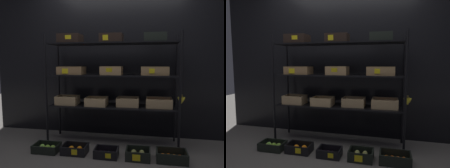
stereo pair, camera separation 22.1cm
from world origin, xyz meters
TOP-DOWN VIEW (x-y plane):
  - ground_plane at (0.00, 0.00)m, footprint 10.00×10.00m
  - storefront_wall at (0.00, 0.41)m, footprint 4.26×0.12m
  - display_rack at (0.00, -0.01)m, footprint 1.97×0.46m
  - crate_ground_apple_green at (-0.82, -0.46)m, footprint 0.34×0.22m
  - crate_ground_orange at (-0.43, -0.44)m, footprint 0.33×0.23m
  - crate_ground_plum at (0.01, -0.47)m, footprint 0.30×0.21m
  - crate_ground_pear at (0.41, -0.45)m, footprint 0.30×0.23m
  - crate_ground_tangerine at (0.82, -0.44)m, footprint 0.37×0.24m

SIDE VIEW (x-z plane):
  - ground_plane at x=0.00m, z-range 0.00..0.00m
  - crate_ground_plum at x=0.01m, z-range -0.02..0.10m
  - crate_ground_apple_green at x=-0.82m, z-range -0.01..0.10m
  - crate_ground_orange at x=-0.43m, z-range -0.01..0.11m
  - crate_ground_tangerine at x=0.82m, z-range -0.02..0.11m
  - crate_ground_pear at x=0.41m, z-range -0.01..0.12m
  - display_rack at x=0.00m, z-range 0.19..1.80m
  - storefront_wall at x=0.00m, z-range 0.00..2.46m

